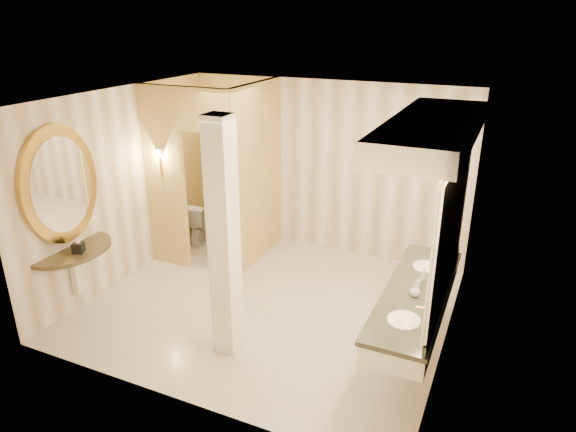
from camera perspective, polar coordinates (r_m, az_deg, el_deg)
name	(u,v)px	position (r m, az deg, el deg)	size (l,w,h in m)	color
floor	(269,304)	(6.93, -2.12, -9.73)	(4.50, 4.50, 0.00)	beige
ceiling	(266,98)	(5.99, -2.48, 12.92)	(4.50, 4.50, 0.00)	silver
wall_back	(324,168)	(8.08, 4.07, 5.35)	(4.50, 0.02, 2.70)	silver
wall_front	(169,281)	(4.79, -13.07, -7.02)	(4.50, 0.02, 2.70)	silver
wall_left	(124,186)	(7.56, -17.76, 3.22)	(0.02, 4.00, 2.70)	silver
wall_right	(456,240)	(5.76, 18.21, -2.55)	(0.02, 4.00, 2.70)	silver
toilet_closet	(229,175)	(7.64, -6.54, 4.59)	(1.50, 1.55, 2.70)	#DDBD73
wall_sconce	(160,155)	(7.57, -14.09, 6.64)	(0.14, 0.14, 0.42)	gold
vanity	(426,225)	(5.31, 15.13, -0.98)	(0.75, 2.45, 2.09)	white
console_shelf	(64,212)	(6.80, -23.63, 0.40)	(1.12, 1.12, 2.01)	black
pillar	(224,241)	(5.48, -7.14, -2.82)	(0.26, 0.26, 2.70)	white
tissue_box	(78,248)	(6.77, -22.26, -3.28)	(0.13, 0.13, 0.13)	black
toilet	(200,221)	(8.72, -9.71, -0.59)	(0.40, 0.70, 0.71)	white
soap_bottle_a	(418,283)	(5.67, 14.25, -7.18)	(0.05, 0.05, 0.12)	beige
soap_bottle_b	(415,290)	(5.50, 13.94, -8.02)	(0.10, 0.10, 0.13)	silver
soap_bottle_c	(424,273)	(5.81, 14.84, -6.17)	(0.07, 0.07, 0.18)	#C6B28C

